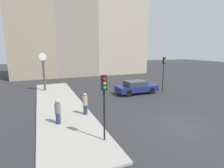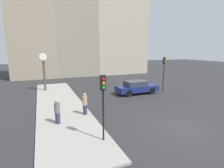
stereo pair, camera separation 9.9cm
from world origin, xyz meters
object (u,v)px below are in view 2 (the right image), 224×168
(traffic_light_far, at_px, (164,67))
(pedestrian_tan_coat, at_px, (85,104))
(street_clock, at_px, (44,70))
(traffic_light_near, at_px, (103,94))
(sedan_car, at_px, (136,87))
(pedestrian_grey_jacket, at_px, (57,111))

(traffic_light_far, xyz_separation_m, pedestrian_tan_coat, (-10.23, -4.08, -1.90))
(pedestrian_tan_coat, bearing_deg, street_clock, 104.51)
(traffic_light_near, bearing_deg, traffic_light_far, 38.37)
(sedan_car, height_order, pedestrian_tan_coat, pedestrian_tan_coat)
(sedan_car, relative_size, traffic_light_near, 1.33)
(traffic_light_near, xyz_separation_m, pedestrian_tan_coat, (0.00, 4.02, -1.68))
(traffic_light_far, bearing_deg, sedan_car, 176.04)
(street_clock, bearing_deg, pedestrian_grey_jacket, -87.68)
(sedan_car, height_order, traffic_light_far, traffic_light_far)
(street_clock, height_order, pedestrian_grey_jacket, street_clock)
(traffic_light_near, distance_m, pedestrian_tan_coat, 4.35)
(traffic_light_near, xyz_separation_m, pedestrian_grey_jacket, (-2.01, 3.10, -1.68))
(street_clock, relative_size, pedestrian_tan_coat, 2.72)
(street_clock, height_order, pedestrian_tan_coat, street_clock)
(sedan_car, distance_m, traffic_light_near, 10.94)
(street_clock, relative_size, pedestrian_grey_jacket, 2.71)
(sedan_car, bearing_deg, traffic_light_near, -129.38)
(street_clock, xyz_separation_m, pedestrian_grey_jacket, (0.42, -10.29, -1.52))
(sedan_car, relative_size, traffic_light_far, 1.16)
(street_clock, bearing_deg, sedan_car, -28.64)
(pedestrian_grey_jacket, relative_size, pedestrian_tan_coat, 1.00)
(street_clock, bearing_deg, pedestrian_tan_coat, -75.49)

